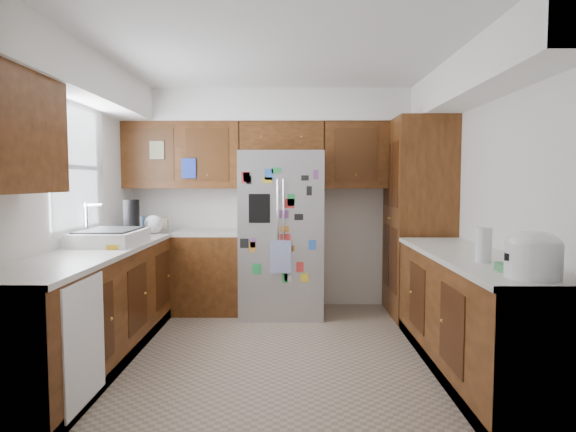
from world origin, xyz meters
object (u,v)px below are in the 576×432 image
object	(u,v)px
fridge	(282,233)
paper_towel	(484,245)
pantry	(418,218)
rice_cooker	(533,253)

from	to	relation	value
fridge	paper_towel	world-z (taller)	fridge
pantry	fridge	world-z (taller)	pantry
pantry	rice_cooker	distance (m)	2.53
fridge	paper_towel	distance (m)	2.50
rice_cooker	paper_towel	xyz separation A→B (m)	(-0.07, 0.53, -0.02)
pantry	rice_cooker	xyz separation A→B (m)	(-0.00, -2.53, -0.01)
fridge	paper_towel	size ratio (longest dim) A/B	7.55
rice_cooker	fridge	bearing A→B (deg)	120.13
pantry	paper_towel	distance (m)	2.00
rice_cooker	paper_towel	size ratio (longest dim) A/B	1.33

